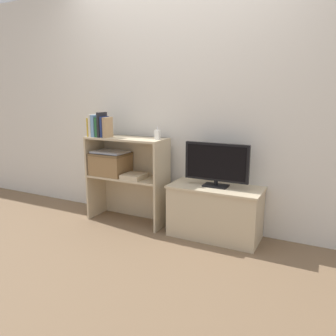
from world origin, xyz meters
name	(u,v)px	position (x,y,z in m)	size (l,w,h in m)	color
ground_plane	(160,234)	(0.00, 0.00, 0.00)	(16.00, 16.00, 0.00)	brown
wall_back	(180,105)	(0.00, 0.42, 1.20)	(10.00, 0.05, 2.40)	silver
tv_stand	(215,212)	(0.47, 0.19, 0.24)	(0.84, 0.41, 0.49)	#CCB793
tv	(216,164)	(0.47, 0.19, 0.70)	(0.59, 0.14, 0.40)	black
bookshelf_lower_tier	(131,191)	(-0.47, 0.23, 0.30)	(0.83, 0.33, 0.48)	#CCB793
bookshelf_upper_tier	(130,151)	(-0.47, 0.22, 0.74)	(0.83, 0.33, 0.40)	#CCB793
book_mustard	(92,127)	(-0.84, 0.10, 0.98)	(0.02, 0.15, 0.19)	gold
book_ivory	(94,125)	(-0.82, 0.10, 0.99)	(0.02, 0.15, 0.22)	silver
book_skyblue	(97,126)	(-0.79, 0.10, 0.99)	(0.04, 0.14, 0.22)	#709ECC
book_forest	(100,127)	(-0.75, 0.10, 0.98)	(0.03, 0.14, 0.20)	#286638
book_charcoal	(102,125)	(-0.71, 0.10, 1.01)	(0.02, 0.15, 0.25)	#232328
book_navy	(105,127)	(-0.68, 0.10, 0.99)	(0.02, 0.13, 0.21)	navy
book_tan	(108,127)	(-0.65, 0.10, 0.98)	(0.04, 0.13, 0.20)	tan
baby_monitor	(157,135)	(-0.11, 0.17, 0.93)	(0.05, 0.04, 0.12)	white
storage_basket_left	(111,163)	(-0.66, 0.15, 0.61)	(0.37, 0.30, 0.23)	#937047
laptop	(110,152)	(-0.66, 0.15, 0.72)	(0.35, 0.25, 0.02)	#BCBCC1
magazine_stack	(134,176)	(-0.36, 0.12, 0.51)	(0.21, 0.22, 0.05)	beige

